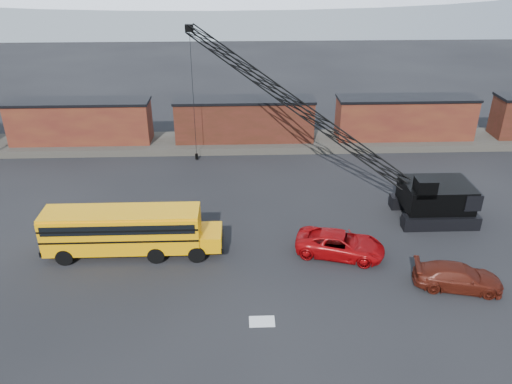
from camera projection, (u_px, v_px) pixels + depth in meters
ground at (251, 277)px, 30.74m from camera, size 160.00×160.00×0.00m
gravel_berm at (245, 142)px, 50.18m from camera, size 120.00×5.00×0.70m
boxcar_west_near at (80, 122)px, 48.55m from camera, size 13.70×3.10×4.17m
boxcar_mid at (244, 120)px, 49.08m from camera, size 13.70×3.10×4.17m
boxcar_east_near at (405, 118)px, 49.61m from camera, size 13.70×3.10×4.17m
snow_patch at (262, 321)px, 27.18m from camera, size 1.40×0.90×0.02m
school_bus at (128, 230)px, 32.33m from camera, size 11.65×2.65×3.19m
red_pickup at (340, 244)px, 32.63m from camera, size 6.29×4.21×1.60m
maroon_suv at (458, 277)px, 29.56m from camera, size 5.45×3.09×1.49m
crawler_crane at (294, 103)px, 39.00m from camera, size 21.64×14.17×12.49m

